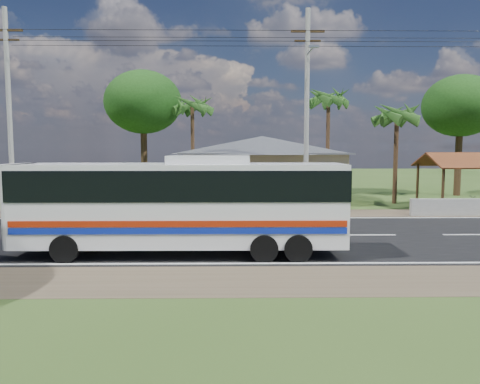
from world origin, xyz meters
name	(u,v)px	position (x,y,z in m)	size (l,w,h in m)	color
ground	(257,236)	(0.00, 0.00, 0.00)	(120.00, 120.00, 0.00)	#2F491A
road	(257,236)	(0.00, 0.00, 0.01)	(120.00, 16.00, 0.03)	black
house	(262,162)	(1.00, 13.00, 2.64)	(12.40, 10.00, 5.00)	tan
waiting_shed	(469,163)	(13.00, 8.50, 2.73)	(5.20, 4.48, 3.35)	#392814
concrete_barrier	(475,207)	(12.00, 5.60, 0.45)	(7.00, 0.30, 0.90)	#9E9E99
utility_poles	(301,108)	(2.67, 6.49, 5.77)	(32.80, 2.22, 11.00)	#9E9E99
palm_near	(397,115)	(9.50, 11.00, 5.71)	(2.80, 2.80, 6.70)	#47301E
palm_mid	(329,99)	(6.00, 15.50, 7.16)	(2.80, 2.80, 8.20)	#47301E
palm_far	(192,106)	(-4.00, 16.00, 6.68)	(2.80, 2.80, 7.70)	#47301E
tree_behind_house	(143,103)	(-8.00, 18.00, 7.12)	(6.00, 6.00, 9.61)	#47301E
tree_behind_shed	(461,106)	(16.00, 16.00, 6.68)	(5.60, 5.60, 9.02)	#47301E
coach_bus	(182,199)	(-2.71, -3.43, 1.93)	(10.87, 2.41, 3.37)	silver
motorcycle	(464,205)	(11.81, 6.50, 0.48)	(0.63, 1.82, 0.96)	black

